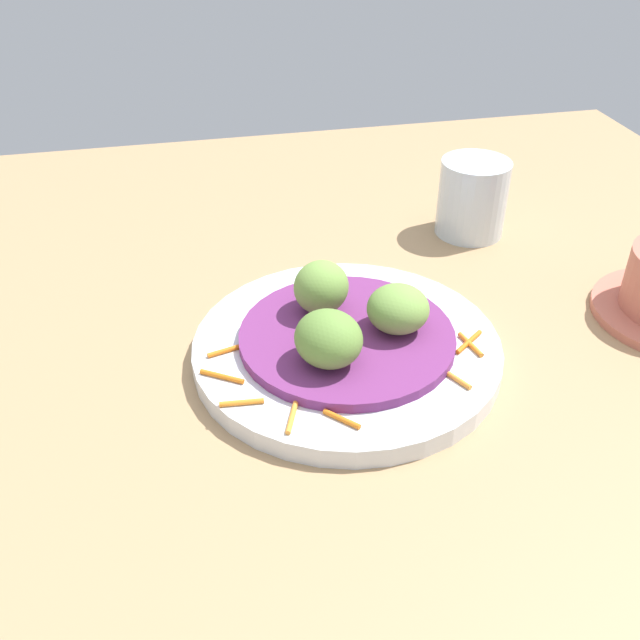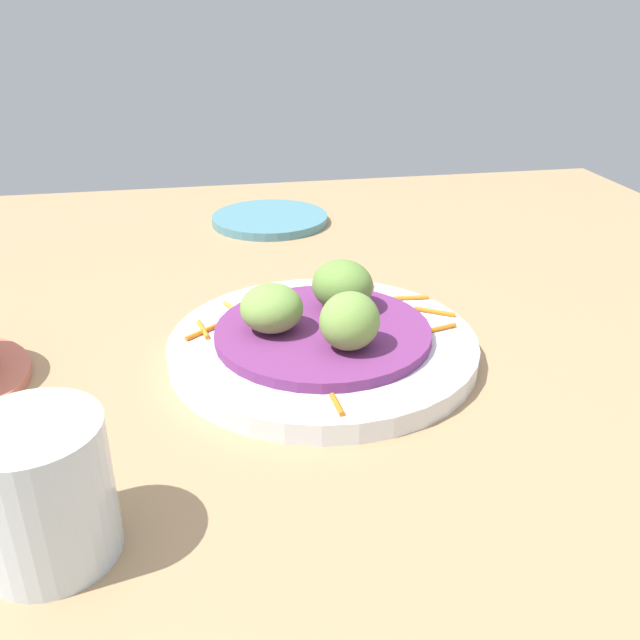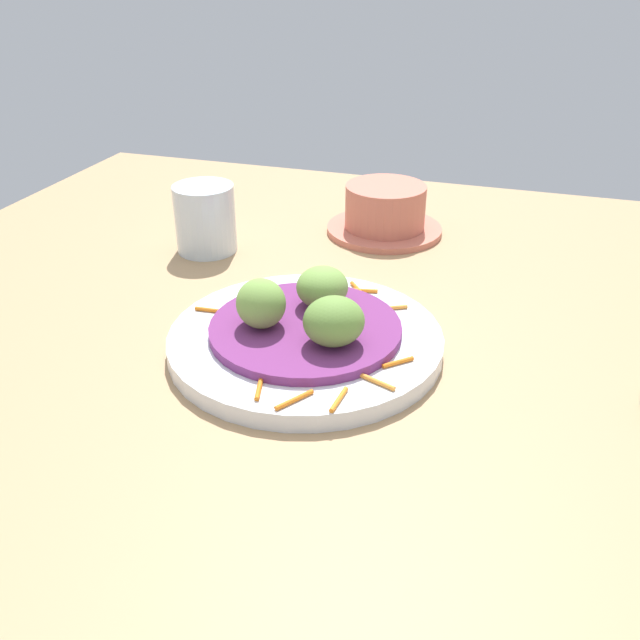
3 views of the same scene
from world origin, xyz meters
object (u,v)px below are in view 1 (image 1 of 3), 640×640
object	(u,v)px
main_plate	(347,349)
guac_scoop_left	(316,288)
guac_scoop_center	(329,339)
water_glass	(472,198)
guac_scoop_right	(398,309)

from	to	relation	value
main_plate	guac_scoop_left	xyz separation A→B (cm)	(-1.77, 3.73, 3.99)
guac_scoop_left	guac_scoop_center	bearing A→B (deg)	-94.59
main_plate	guac_scoop_left	world-z (taller)	guac_scoop_left
main_plate	water_glass	world-z (taller)	water_glass
water_glass	guac_scoop_right	bearing A→B (deg)	-126.71
guac_scoop_right	water_glass	distance (cm)	24.01
main_plate	guac_scoop_center	size ratio (longest dim) A/B	4.71
guac_scoop_left	guac_scoop_center	xyz separation A→B (cm)	(-0.57, -7.13, -0.10)
water_glass	guac_scoop_center	bearing A→B (deg)	-133.01
guac_scoop_left	water_glass	distance (cm)	25.31
guac_scoop_right	water_glass	bearing A→B (deg)	53.29
guac_scoop_right	main_plate	bearing A→B (deg)	175.41
guac_scoop_left	guac_scoop_right	bearing A→B (deg)	-34.59
guac_scoop_center	guac_scoop_right	bearing A→B (deg)	25.41
water_glass	main_plate	bearing A→B (deg)	-134.32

